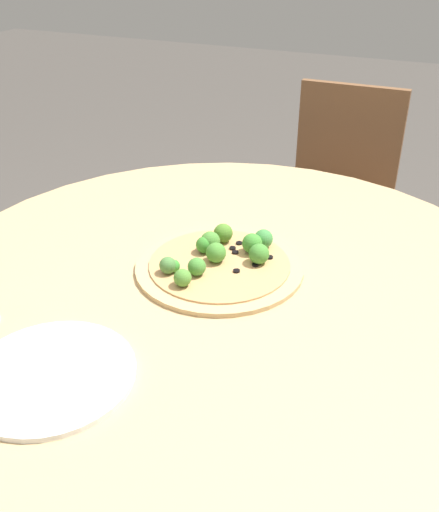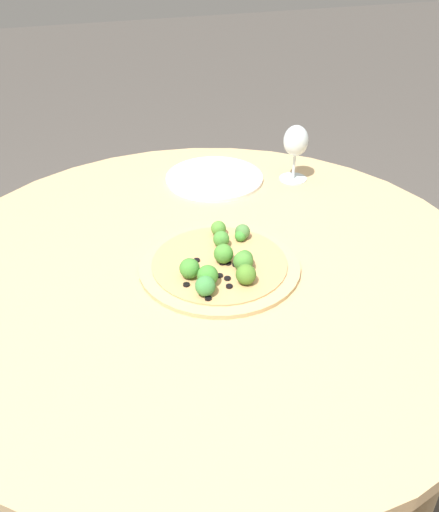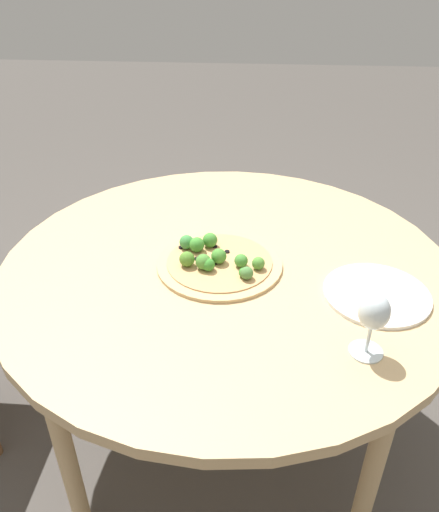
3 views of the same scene
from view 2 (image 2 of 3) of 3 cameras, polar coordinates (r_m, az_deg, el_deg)
name	(u,v)px [view 2 (image 2 of 3)]	position (r m, az deg, el deg)	size (l,w,h in m)	color
ground_plane	(211,467)	(1.76, -0.88, -20.38)	(12.00, 12.00, 0.00)	#4C4742
dining_table	(208,286)	(1.28, -1.14, -2.97)	(1.27, 1.27, 0.72)	tan
pizza	(221,263)	(1.22, 0.11, -0.75)	(0.35, 0.35, 0.06)	tan
wine_glass	(296,143)	(1.57, 7.64, 11.13)	(0.08, 0.08, 0.16)	silver
plate_near	(214,178)	(1.60, -0.52, 7.80)	(0.27, 0.27, 0.01)	white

